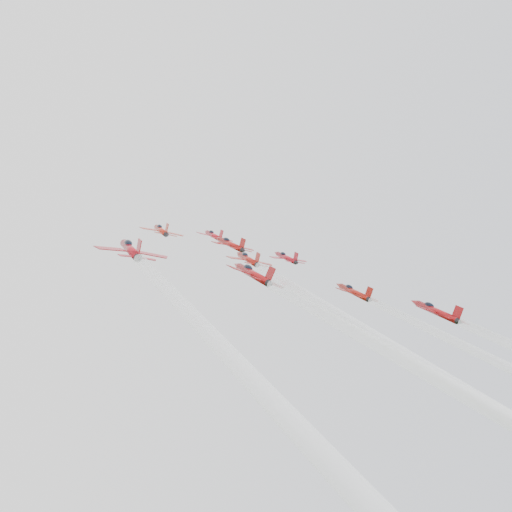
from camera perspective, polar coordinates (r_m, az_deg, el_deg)
name	(u,v)px	position (r m, az deg, el deg)	size (l,w,h in m)	color
jet_lead	(213,235)	(144.46, -3.81, 1.85)	(8.82, 10.95, 8.08)	#A8101B
jet_row2_left	(161,230)	(127.45, -8.45, 2.30)	(8.95, 11.10, 8.20)	#B12010
jet_row2_center	(230,244)	(135.09, -2.30, 1.09)	(9.94, 12.33, 9.10)	maroon
jet_row2_right	(286,257)	(138.33, 2.69, -0.12)	(8.72, 10.82, 7.99)	maroon
jet_center	(373,332)	(79.04, 10.33, -6.62)	(8.93, 79.71, 57.46)	maroon
jet_rear_farleft	(263,388)	(45.22, 0.62, -11.63)	(10.46, 93.38, 67.31)	maroon
jet_rear_left	(465,407)	(57.70, 18.05, -12.66)	(10.29, 91.89, 66.24)	maroon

